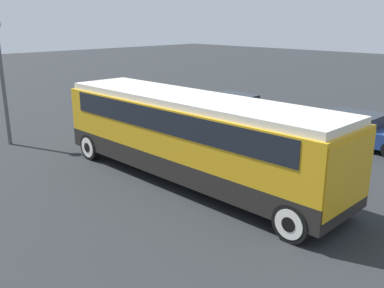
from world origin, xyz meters
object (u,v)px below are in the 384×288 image
object	(u,v)px
parked_car_mid	(236,108)
lamp_post	(0,63)
parked_car_near	(356,129)
tour_bus	(194,132)

from	to	relation	value
parked_car_mid	lamp_post	distance (m)	11.61
parked_car_near	parked_car_mid	bearing A→B (deg)	-178.80
tour_bus	parked_car_mid	world-z (taller)	tour_bus
parked_car_near	lamp_post	distance (m)	15.32
tour_bus	parked_car_mid	xyz separation A→B (m)	(-4.86, 8.01, -1.05)
lamp_post	parked_car_mid	bearing A→B (deg)	69.19
parked_car_near	parked_car_mid	xyz separation A→B (m)	(-6.61, -0.14, 0.01)
tour_bus	parked_car_mid	distance (m)	9.43
tour_bus	lamp_post	bearing A→B (deg)	-164.10
parked_car_near	lamp_post	size ratio (longest dim) A/B	0.83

